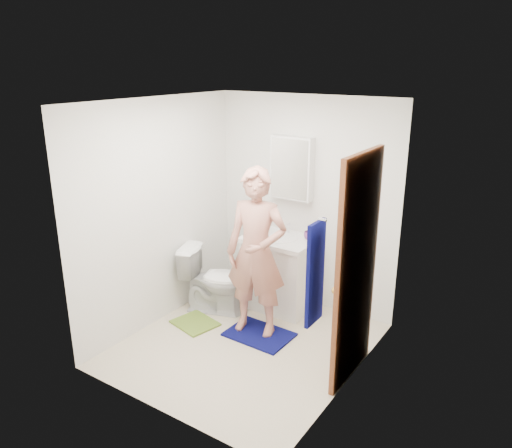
{
  "coord_description": "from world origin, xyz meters",
  "views": [
    {
      "loc": [
        2.52,
        -3.6,
        2.74
      ],
      "look_at": [
        -0.03,
        0.25,
        1.21
      ],
      "focal_mm": 35.0,
      "sensor_mm": 36.0,
      "label": 1
    }
  ],
  "objects_px": {
    "soap_dispenser": "(262,225)",
    "toilet": "(215,279)",
    "toothbrush_cup": "(309,235)",
    "towel": "(315,274)",
    "man": "(256,253)",
    "vanity_cabinet": "(280,274)",
    "medicine_cabinet": "(292,168)"
  },
  "relations": [
    {
      "from": "soap_dispenser",
      "to": "toilet",
      "type": "bearing_deg",
      "value": -124.52
    },
    {
      "from": "medicine_cabinet",
      "to": "soap_dispenser",
      "type": "bearing_deg",
      "value": -134.13
    },
    {
      "from": "vanity_cabinet",
      "to": "man",
      "type": "relative_size",
      "value": 0.46
    },
    {
      "from": "medicine_cabinet",
      "to": "toilet",
      "type": "height_order",
      "value": "medicine_cabinet"
    },
    {
      "from": "vanity_cabinet",
      "to": "towel",
      "type": "distance_m",
      "value": 2.08
    },
    {
      "from": "soap_dispenser",
      "to": "medicine_cabinet",
      "type": "bearing_deg",
      "value": 45.87
    },
    {
      "from": "towel",
      "to": "toilet",
      "type": "xyz_separation_m",
      "value": [
        -1.74,
        1.0,
        -0.87
      ]
    },
    {
      "from": "toilet",
      "to": "soap_dispenser",
      "type": "bearing_deg",
      "value": -53.65
    },
    {
      "from": "toothbrush_cup",
      "to": "towel",
      "type": "bearing_deg",
      "value": -61.15
    },
    {
      "from": "medicine_cabinet",
      "to": "man",
      "type": "distance_m",
      "value": 1.11
    },
    {
      "from": "medicine_cabinet",
      "to": "towel",
      "type": "height_order",
      "value": "medicine_cabinet"
    },
    {
      "from": "towel",
      "to": "toilet",
      "type": "bearing_deg",
      "value": 150.24
    },
    {
      "from": "vanity_cabinet",
      "to": "towel",
      "type": "height_order",
      "value": "towel"
    },
    {
      "from": "soap_dispenser",
      "to": "toothbrush_cup",
      "type": "xyz_separation_m",
      "value": [
        0.53,
        0.14,
        -0.06
      ]
    },
    {
      "from": "towel",
      "to": "toilet",
      "type": "relative_size",
      "value": 1.05
    },
    {
      "from": "toilet",
      "to": "toothbrush_cup",
      "type": "bearing_deg",
      "value": -73.37
    },
    {
      "from": "vanity_cabinet",
      "to": "toothbrush_cup",
      "type": "distance_m",
      "value": 0.59
    },
    {
      "from": "soap_dispenser",
      "to": "towel",
      "type": "bearing_deg",
      "value": -46.02
    },
    {
      "from": "soap_dispenser",
      "to": "toothbrush_cup",
      "type": "relative_size",
      "value": 1.86
    },
    {
      "from": "soap_dispenser",
      "to": "vanity_cabinet",
      "type": "bearing_deg",
      "value": 4.34
    },
    {
      "from": "towel",
      "to": "toothbrush_cup",
      "type": "relative_size",
      "value": 7.07
    },
    {
      "from": "toothbrush_cup",
      "to": "vanity_cabinet",
      "type": "bearing_deg",
      "value": -156.94
    },
    {
      "from": "toilet",
      "to": "man",
      "type": "bearing_deg",
      "value": -121.21
    },
    {
      "from": "toilet",
      "to": "medicine_cabinet",
      "type": "bearing_deg",
      "value": -57.22
    },
    {
      "from": "toothbrush_cup",
      "to": "man",
      "type": "xyz_separation_m",
      "value": [
        -0.2,
        -0.76,
        -0.0
      ]
    },
    {
      "from": "vanity_cabinet",
      "to": "man",
      "type": "distance_m",
      "value": 0.81
    },
    {
      "from": "man",
      "to": "towel",
      "type": "bearing_deg",
      "value": -50.67
    },
    {
      "from": "medicine_cabinet",
      "to": "towel",
      "type": "relative_size",
      "value": 0.87
    },
    {
      "from": "towel",
      "to": "medicine_cabinet",
      "type": "bearing_deg",
      "value": 124.61
    },
    {
      "from": "toothbrush_cup",
      "to": "medicine_cabinet",
      "type": "bearing_deg",
      "value": 161.14
    },
    {
      "from": "toilet",
      "to": "man",
      "type": "relative_size",
      "value": 0.44
    },
    {
      "from": "towel",
      "to": "soap_dispenser",
      "type": "xyz_separation_m",
      "value": [
        -1.42,
        1.47,
        -0.29
      ]
    }
  ]
}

